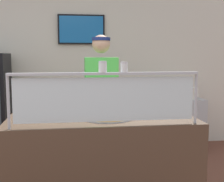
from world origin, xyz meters
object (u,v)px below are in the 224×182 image
at_px(pizza_server, 112,114).
at_px(worker_figure, 102,100).
at_px(pepper_flake_shaker, 124,68).
at_px(parmesan_shaker, 103,67).
at_px(pizza_box_stack, 179,92).
at_px(pizza_tray, 107,116).

height_order(pizza_server, worker_figure, worker_figure).
xyz_separation_m(pepper_flake_shaker, worker_figure, (-0.07, 1.10, -0.42)).
xyz_separation_m(pizza_server, worker_figure, (-0.01, 0.81, 0.02)).
height_order(parmesan_shaker, pizza_box_stack, parmesan_shaker).
distance_m(pizza_server, pizza_box_stack, 2.26).
xyz_separation_m(parmesan_shaker, pepper_flake_shaker, (0.17, 0.00, -0.00)).
relative_size(parmesan_shaker, worker_figure, 0.05).
xyz_separation_m(pizza_server, pizza_box_stack, (1.32, 1.84, -0.05)).
bearing_deg(pizza_tray, parmesan_shaker, -103.86).
bearing_deg(worker_figure, pepper_flake_shaker, -86.47).
bearing_deg(parmesan_shaker, pepper_flake_shaker, 0.00).
relative_size(parmesan_shaker, pepper_flake_shaker, 1.08).
bearing_deg(pizza_tray, pizza_box_stack, 53.08).
distance_m(pepper_flake_shaker, worker_figure, 1.18).
bearing_deg(worker_figure, pizza_server, -89.16).
bearing_deg(pizza_server, pepper_flake_shaker, -90.64).
distance_m(pizza_tray, worker_figure, 0.79).
height_order(pizza_tray, worker_figure, worker_figure).
height_order(pizza_tray, pizza_server, pizza_server).
distance_m(parmesan_shaker, pizza_box_stack, 2.61).
bearing_deg(pizza_tray, worker_figure, 87.77).
xyz_separation_m(pizza_tray, worker_figure, (0.03, 0.79, 0.04)).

